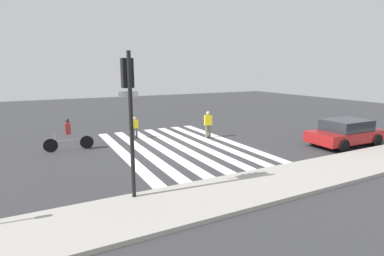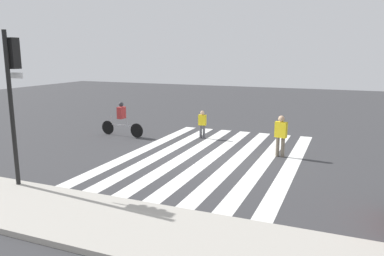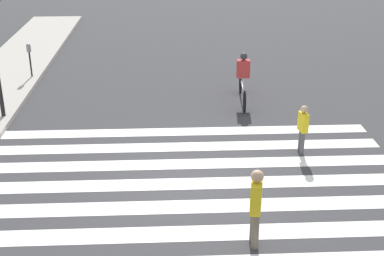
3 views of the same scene
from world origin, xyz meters
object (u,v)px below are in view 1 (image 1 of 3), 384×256
Objects in this scene: cyclist_near_curb at (68,133)px; pedestrian_adult_blue_shirt at (135,126)px; car_parked_far_curb at (346,132)px; pedestrian_adult_tall_backpack at (208,123)px; traffic_light at (129,98)px.

pedestrian_adult_blue_shirt is at bearing -161.47° from cyclist_near_curb.
pedestrian_adult_blue_shirt is 11.43m from car_parked_far_curb.
pedestrian_adult_blue_shirt is (3.83, -1.79, -0.16)m from pedestrian_adult_tall_backpack.
pedestrian_adult_tall_backpack is at bearing -40.60° from car_parked_far_curb.
traffic_light is 2.84× the size of pedestrian_adult_tall_backpack.
car_parked_far_curb reaches higher than pedestrian_adult_blue_shirt.
traffic_light reaches higher than car_parked_far_curb.
traffic_light is at bearing 7.63° from car_parked_far_curb.
pedestrian_adult_blue_shirt is 3.80m from cyclist_near_curb.
pedestrian_adult_tall_backpack is (-6.36, -6.20, -2.23)m from traffic_light.
pedestrian_adult_tall_backpack is at bearing -135.73° from traffic_light.
cyclist_near_curb is at bearing -173.39° from pedestrian_adult_tall_backpack.
traffic_light is 3.49× the size of pedestrian_adult_blue_shirt.
cyclist_near_curb reaches higher than pedestrian_adult_tall_backpack.
cyclist_near_curb is (1.13, -6.99, -2.25)m from traffic_light.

